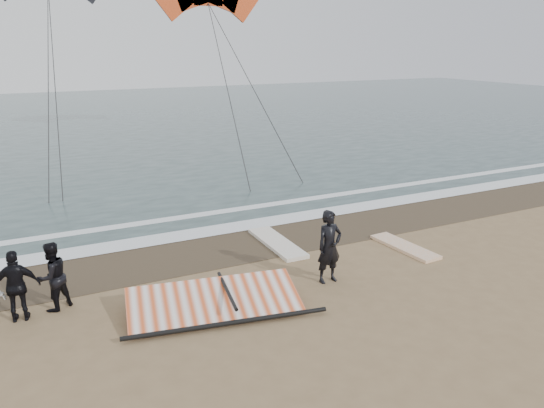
{
  "coord_description": "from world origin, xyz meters",
  "views": [
    {
      "loc": [
        -5.59,
        -8.85,
        5.64
      ],
      "look_at": [
        0.3,
        3.0,
        1.6
      ],
      "focal_mm": 35.0,
      "sensor_mm": 36.0,
      "label": 1
    }
  ],
  "objects_px": {
    "board_cream": "(277,243)",
    "sail_rig": "(210,302)",
    "man_main": "(329,247)",
    "board_white": "(405,247)"
  },
  "relations": [
    {
      "from": "board_cream",
      "to": "sail_rig",
      "type": "height_order",
      "value": "sail_rig"
    },
    {
      "from": "man_main",
      "to": "sail_rig",
      "type": "bearing_deg",
      "value": 178.82
    },
    {
      "from": "man_main",
      "to": "board_cream",
      "type": "height_order",
      "value": "man_main"
    },
    {
      "from": "board_cream",
      "to": "sail_rig",
      "type": "bearing_deg",
      "value": -136.79
    },
    {
      "from": "man_main",
      "to": "board_white",
      "type": "relative_size",
      "value": 0.81
    },
    {
      "from": "sail_rig",
      "to": "board_white",
      "type": "bearing_deg",
      "value": 8.67
    },
    {
      "from": "man_main",
      "to": "sail_rig",
      "type": "relative_size",
      "value": 0.43
    },
    {
      "from": "man_main",
      "to": "board_white",
      "type": "height_order",
      "value": "man_main"
    },
    {
      "from": "board_cream",
      "to": "sail_rig",
      "type": "distance_m",
      "value": 4.2
    },
    {
      "from": "man_main",
      "to": "board_white",
      "type": "bearing_deg",
      "value": 13.1
    }
  ]
}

